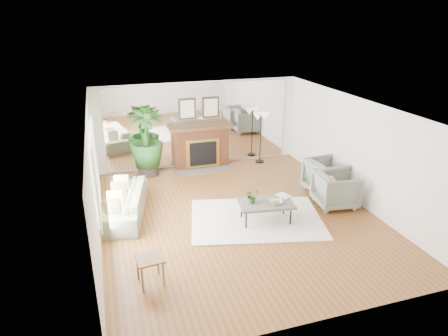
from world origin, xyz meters
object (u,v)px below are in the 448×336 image
object	(u,v)px
coffee_table	(266,204)
armchair_back	(327,176)
fireplace	(201,146)
armchair_front	(336,189)
potted_ficus	(146,140)
floor_lamp	(261,120)
sofa	(124,203)
side_table	(150,262)

from	to	relation	value
coffee_table	armchair_back	xyz separation A→B (m)	(2.10, 0.98, 0.00)
fireplace	armchair_front	size ratio (longest dim) A/B	2.21
potted_ficus	armchair_back	bearing A→B (deg)	-31.31
floor_lamp	armchair_back	bearing A→B (deg)	-72.81
armchair_front	potted_ficus	xyz separation A→B (m)	(-4.00, 3.29, 0.61)
floor_lamp	armchair_front	bearing A→B (deg)	-79.88
sofa	potted_ficus	size ratio (longest dim) A/B	1.13
armchair_back	side_table	distance (m)	5.36
armchair_front	coffee_table	bearing A→B (deg)	104.18
armchair_back	side_table	size ratio (longest dim) A/B	1.89
side_table	floor_lamp	distance (m)	6.42
armchair_back	fireplace	bearing A→B (deg)	38.72
sofa	side_table	bearing A→B (deg)	17.55
armchair_back	coffee_table	bearing A→B (deg)	109.96
sofa	armchair_back	distance (m)	5.06
coffee_table	side_table	xyz separation A→B (m)	(-2.71, -1.39, -0.01)
potted_ficus	floor_lamp	xyz separation A→B (m)	(3.41, 0.00, 0.29)
sofa	armchair_front	bearing A→B (deg)	90.76
coffee_table	side_table	world-z (taller)	side_table
armchair_back	floor_lamp	bearing A→B (deg)	12.16
floor_lamp	sofa	bearing A→B (deg)	-151.60
sofa	side_table	distance (m)	2.64
side_table	armchair_back	bearing A→B (deg)	26.25
fireplace	potted_ficus	world-z (taller)	fireplace
coffee_table	armchair_back	bearing A→B (deg)	24.99
side_table	potted_ficus	distance (m)	5.00
coffee_table	sofa	size ratio (longest dim) A/B	0.58
coffee_table	floor_lamp	xyz separation A→B (m)	(1.31, 3.54, 0.89)
fireplace	coffee_table	bearing A→B (deg)	-82.31
fireplace	side_table	size ratio (longest dim) A/B	4.03
coffee_table	floor_lamp	size ratio (longest dim) A/B	0.82
armchair_back	potted_ficus	world-z (taller)	potted_ficus
potted_ficus	side_table	bearing A→B (deg)	-97.04
fireplace	sofa	distance (m)	3.49
sofa	potted_ficus	world-z (taller)	potted_ficus
fireplace	armchair_back	size ratio (longest dim) A/B	2.13
fireplace	sofa	bearing A→B (deg)	-134.87
armchair_back	armchair_front	distance (m)	0.76
armchair_back	armchair_front	size ratio (longest dim) A/B	1.04
armchair_front	floor_lamp	xyz separation A→B (m)	(-0.59, 3.29, 0.90)
armchair_back	armchair_front	bearing A→B (deg)	159.46
armchair_front	floor_lamp	size ratio (longest dim) A/B	0.60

